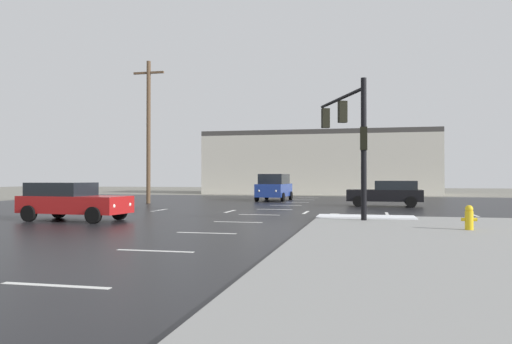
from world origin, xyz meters
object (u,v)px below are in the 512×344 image
object	(u,v)px
sedan_black	(387,193)
fire_hydrant	(469,217)
suv_blue	(274,187)
utility_pole_far	(149,129)
traffic_signal_mast	(350,128)
sedan_red	(71,201)

from	to	relation	value
sedan_black	fire_hydrant	bearing A→B (deg)	99.55
fire_hydrant	suv_blue	xyz separation A→B (m)	(-10.16, 20.49, 0.55)
utility_pole_far	suv_blue	bearing A→B (deg)	36.83
sedan_black	utility_pole_far	world-z (taller)	utility_pole_far
traffic_signal_mast	fire_hydrant	distance (m)	6.74
sedan_red	fire_hydrant	bearing A→B (deg)	-0.72
sedan_red	utility_pole_far	distance (m)	14.18
traffic_signal_mast	utility_pole_far	xyz separation A→B (m)	(-13.95, 10.39, 1.20)
traffic_signal_mast	fire_hydrant	size ratio (longest dim) A/B	7.04
sedan_red	utility_pole_far	world-z (taller)	utility_pole_far
fire_hydrant	utility_pole_far	bearing A→B (deg)	140.52
sedan_red	sedan_black	size ratio (longest dim) A/B	1.01
fire_hydrant	suv_blue	bearing A→B (deg)	116.36
traffic_signal_mast	suv_blue	size ratio (longest dim) A/B	1.14
fire_hydrant	sedan_red	xyz separation A→B (m)	(-15.20, 1.46, 0.32)
fire_hydrant	sedan_black	world-z (taller)	sedan_black
sedan_red	sedan_black	world-z (taller)	same
utility_pole_far	sedan_red	bearing A→B (deg)	-78.61
fire_hydrant	suv_blue	distance (m)	22.88
suv_blue	sedan_red	bearing A→B (deg)	-13.37
sedan_red	sedan_black	xyz separation A→B (m)	(13.20, 13.16, 0.00)
fire_hydrant	sedan_black	bearing A→B (deg)	97.78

